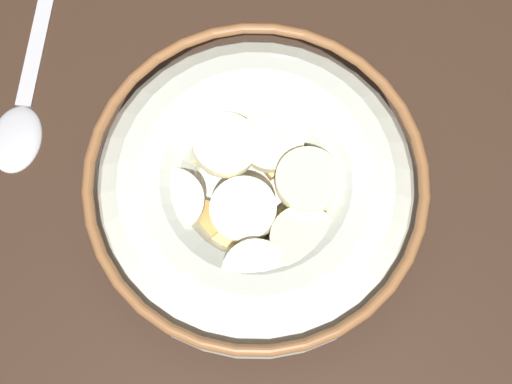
{
  "coord_description": "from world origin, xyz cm",
  "views": [
    {
      "loc": [
        8.49,
        -6.73,
        40.64
      ],
      "look_at": [
        0.0,
        0.0,
        3.0
      ],
      "focal_mm": 49.74,
      "sensor_mm": 36.0,
      "label": 1
    }
  ],
  "objects": [
    {
      "name": "spoon",
      "position": [
        -13.7,
        -7.55,
        0.34
      ],
      "size": [
        11.79,
        11.72,
        0.8
      ],
      "color": "#B7B7BC",
      "rests_on": "ground_plane"
    },
    {
      "name": "ground_plane",
      "position": [
        0.0,
        0.0,
        -1.0
      ],
      "size": [
        112.27,
        112.27,
        2.0
      ],
      "primitive_type": "cube",
      "color": "#332116"
    },
    {
      "name": "cereal_bowl",
      "position": [
        0.0,
        0.0,
        3.12
      ],
      "size": [
        18.13,
        18.13,
        5.76
      ],
      "color": "beige",
      "rests_on": "ground_plane"
    }
  ]
}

